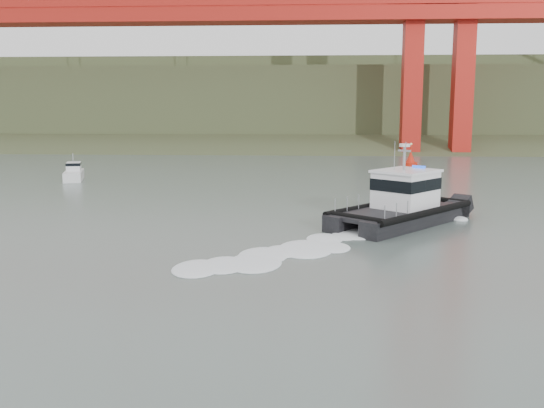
{
  "coord_description": "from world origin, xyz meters",
  "views": [
    {
      "loc": [
        1.61,
        -24.89,
        7.87
      ],
      "look_at": [
        -0.42,
        8.6,
        2.4
      ],
      "focal_mm": 40.0,
      "sensor_mm": 36.0,
      "label": 1
    }
  ],
  "objects": [
    {
      "name": "patrol_boat",
      "position": [
        7.92,
        15.63,
        1.39
      ],
      "size": [
        10.65,
        11.36,
        5.55
      ],
      "rotation": [
        0.0,
        0.0,
        -0.72
      ],
      "color": "black",
      "rests_on": "ground"
    },
    {
      "name": "ground",
      "position": [
        0.0,
        0.0,
        0.0
      ],
      "size": [
        400.0,
        400.0,
        0.0
      ],
      "primitive_type": "plane",
      "color": "slate",
      "rests_on": "ground"
    },
    {
      "name": "nav_buoy",
      "position": [
        14.2,
        50.65,
        0.92
      ],
      "size": [
        1.68,
        1.68,
        3.51
      ],
      "color": "red",
      "rests_on": "ground"
    },
    {
      "name": "motorboat",
      "position": [
        -23.43,
        38.04,
        0.73
      ],
      "size": [
        3.23,
        5.62,
        2.93
      ],
      "rotation": [
        0.0,
        0.0,
        0.29
      ],
      "color": "silver",
      "rests_on": "ground"
    },
    {
      "name": "headlands",
      "position": [
        0.0,
        125.5,
        7.05
      ],
      "size": [
        500.0,
        105.36,
        27.12
      ],
      "color": "#3E4C2B",
      "rests_on": "ground"
    }
  ]
}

